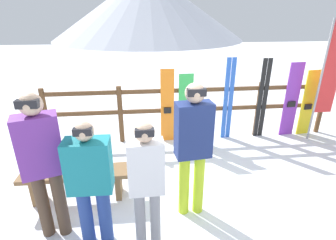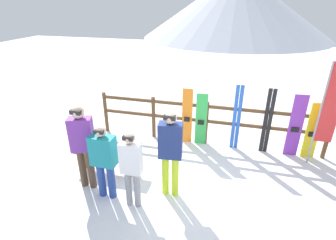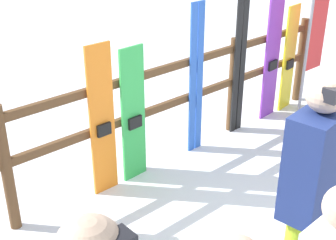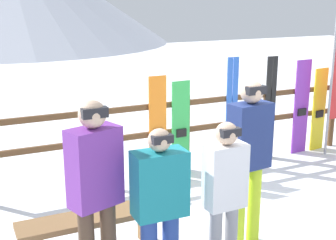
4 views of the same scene
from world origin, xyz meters
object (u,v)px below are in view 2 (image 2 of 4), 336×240
Objects in this scene: bench at (108,156)px; snowboard_yellow at (313,131)px; ski_pair_black at (267,122)px; snowboard_purple at (295,126)px; person_white at (131,165)px; person_teal at (104,158)px; ski_pair_blue at (237,118)px; rental_flag at (328,108)px; person_navy at (170,148)px; person_purple at (83,142)px; snowboard_green at (201,120)px; snowboard_orange at (187,116)px.

snowboard_yellow is at bearing 20.75° from bench.
ski_pair_black is 0.64m from snowboard_purple.
person_white is at bearing -133.33° from ski_pair_black.
bench is at bearing 114.80° from person_teal.
ski_pair_black is (0.73, 0.00, -0.01)m from ski_pair_blue.
person_teal is at bearing -140.67° from ski_pair_black.
person_white is 0.64× the size of rental_flag.
person_navy reaches higher than ski_pair_blue.
person_navy is (1.56, -0.45, 0.71)m from bench.
bench is 1.07× the size of snowboard_yellow.
ski_pair_blue is at bearing 39.33° from person_purple.
person_teal is at bearing -145.89° from snowboard_purple.
person_navy is (0.59, 0.49, 0.15)m from person_white.
bench is 4.94m from rental_flag.
ski_pair_blue is at bearing 171.71° from rental_flag.
snowboard_yellow is (2.66, 0.00, 0.01)m from snowboard_green.
rental_flag is (3.03, 1.88, 0.36)m from person_navy.
person_navy is at bearing -139.78° from snowboard_purple.
person_white reaches higher than snowboard_green.
person_white is at bearing -146.80° from rental_flag.
snowboard_yellow is at bearing 0.00° from snowboard_green.
person_teal is (0.38, -0.82, 0.53)m from bench.
snowboard_purple is at bearing 22.54° from bench.
person_white is 2.69m from snowboard_orange.
person_purple reaches higher than snowboard_purple.
person_navy is 0.74× the size of rental_flag.
person_white is 1.08× the size of snowboard_yellow.
person_purple is 1.72m from person_navy.
rental_flag is (1.87, -0.27, 0.56)m from ski_pair_blue.
rental_flag is (0.10, -0.27, 0.71)m from snowboard_yellow.
rental_flag is (2.75, -0.27, 0.72)m from snowboard_green.
person_purple is 0.74× the size of rental_flag.
person_purple is 4.87m from snowboard_purple.
ski_pair_black is (1.62, 0.00, 0.14)m from snowboard_green.
rental_flag is (1.13, -0.27, 0.58)m from ski_pair_black.
person_white reaches higher than bench.
person_teal is 1.07× the size of snowboard_yellow.
ski_pair_blue is 1.97m from rental_flag.
snowboard_yellow is (1.77, -0.00, -0.15)m from ski_pair_blue.
snowboard_green is 0.83× the size of ski_pair_blue.
person_navy reaches higher than snowboard_green.
person_navy reaches higher than ski_pair_black.
person_purple is at bearing -151.06° from snowboard_purple.
bench is 1.08× the size of snowboard_green.
bench is 0.91× the size of ski_pair_black.
snowboard_green is 0.89× the size of snowboard_purple.
snowboard_orange is at bearing 49.17° from bench.
rental_flag is at bearing 28.16° from person_teal.
snowboard_yellow is at bearing 26.85° from person_purple.
person_white is 1.02× the size of snowboard_orange.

